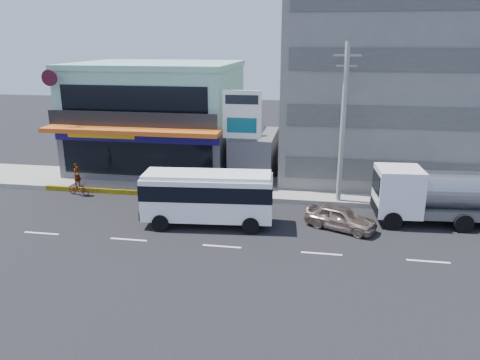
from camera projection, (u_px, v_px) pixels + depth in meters
name	position (u px, v px, depth m)	size (l,w,h in m)	color
ground	(222.00, 246.00, 23.74)	(120.00, 120.00, 0.00)	black
sidewalk	(322.00, 191.00, 31.86)	(70.00, 5.00, 0.30)	gray
shop_building	(159.00, 119.00, 37.04)	(12.40, 11.70, 8.00)	#414145
concrete_building	(396.00, 83.00, 34.27)	(16.00, 12.00, 14.00)	gray
gap_structure	(255.00, 157.00, 34.56)	(3.00, 6.00, 3.50)	#414145
satellite_dish	(253.00, 135.00, 33.09)	(1.50, 1.50, 0.15)	slate
billboard	(242.00, 120.00, 31.09)	(2.60, 0.18, 6.90)	gray
utility_pole_near	(343.00, 124.00, 28.28)	(1.60, 0.30, 10.00)	#999993
minibus	(208.00, 194.00, 26.04)	(7.44, 3.07, 3.04)	white
sedan	(341.00, 218.00, 25.75)	(1.58, 3.92, 1.33)	#C0A693
tanker_truck	(443.00, 195.00, 26.21)	(8.28, 3.12, 3.20)	white
motorcycle_rider	(78.00, 185.00, 31.39)	(1.81, 1.02, 2.20)	#4C0A19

